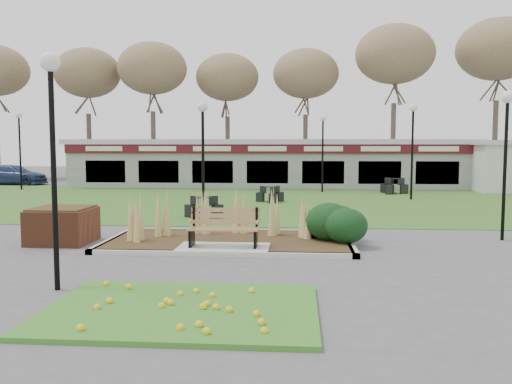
# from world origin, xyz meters

# --- Properties ---
(ground) EXTENTS (100.00, 100.00, 0.00)m
(ground) POSITION_xyz_m (0.00, 0.00, 0.00)
(ground) COLOR #515154
(ground) RESTS_ON ground
(lawn) EXTENTS (34.00, 16.00, 0.02)m
(lawn) POSITION_xyz_m (0.00, 12.00, 0.01)
(lawn) COLOR #376620
(lawn) RESTS_ON ground
(flower_bed) EXTENTS (4.20, 3.00, 0.16)m
(flower_bed) POSITION_xyz_m (0.00, -4.60, 0.07)
(flower_bed) COLOR #2B6A1E
(flower_bed) RESTS_ON ground
(planting_bed) EXTENTS (6.75, 3.40, 1.27)m
(planting_bed) POSITION_xyz_m (1.27, 1.35, 0.37)
(planting_bed) COLOR #352915
(planting_bed) RESTS_ON ground
(park_bench) EXTENTS (1.70, 0.66, 0.93)m
(park_bench) POSITION_xyz_m (0.00, 0.25, 0.59)
(park_bench) COLOR olive
(park_bench) RESTS_ON ground
(brick_planter) EXTENTS (1.50, 1.50, 0.95)m
(brick_planter) POSITION_xyz_m (-4.40, 1.00, 0.48)
(brick_planter) COLOR brown
(brick_planter) RESTS_ON ground
(food_pavilion) EXTENTS (24.60, 3.40, 2.90)m
(food_pavilion) POSITION_xyz_m (0.00, 19.96, 1.48)
(food_pavilion) COLOR gray
(food_pavilion) RESTS_ON ground
(tree_backdrop) EXTENTS (47.24, 5.24, 10.36)m
(tree_backdrop) POSITION_xyz_m (0.00, 28.00, 8.36)
(tree_backdrop) COLOR #47382B
(tree_backdrop) RESTS_ON ground
(lamp_post_near_left) EXTENTS (0.35, 0.35, 4.19)m
(lamp_post_near_left) POSITION_xyz_m (-2.49, -3.50, 3.05)
(lamp_post_near_left) COLOR black
(lamp_post_near_left) RESTS_ON ground
(lamp_post_near_right) EXTENTS (0.33, 0.33, 4.02)m
(lamp_post_near_right) POSITION_xyz_m (7.33, 2.33, 2.93)
(lamp_post_near_right) COLOR black
(lamp_post_near_right) RESTS_ON ground
(lamp_post_mid_left) EXTENTS (0.32, 0.32, 3.91)m
(lamp_post_mid_left) POSITION_xyz_m (-1.16, 3.92, 2.85)
(lamp_post_mid_left) COLOR black
(lamp_post_mid_left) RESTS_ON ground
(lamp_post_mid_right) EXTENTS (0.37, 0.37, 4.48)m
(lamp_post_mid_right) POSITION_xyz_m (7.08, 13.13, 3.27)
(lamp_post_mid_right) COLOR black
(lamp_post_mid_right) RESTS_ON ground
(lamp_post_far_right) EXTENTS (0.35, 0.35, 4.19)m
(lamp_post_far_right) POSITION_xyz_m (3.09, 16.81, 3.05)
(lamp_post_far_right) COLOR black
(lamp_post_far_right) RESTS_ON ground
(lamp_post_far_left) EXTENTS (0.37, 0.37, 4.43)m
(lamp_post_far_left) POSITION_xyz_m (-14.00, 17.00, 3.23)
(lamp_post_far_left) COLOR black
(lamp_post_far_left) RESTS_ON ground
(bistro_set_a) EXTENTS (1.39, 1.25, 0.74)m
(bistro_set_a) POSITION_xyz_m (-1.52, 5.93, 0.27)
(bistro_set_a) COLOR black
(bistro_set_a) RESTS_ON ground
(bistro_set_b) EXTENTS (1.26, 1.24, 0.69)m
(bistro_set_b) POSITION_xyz_m (0.56, 11.42, 0.25)
(bistro_set_b) COLOR black
(bistro_set_b) RESTS_ON ground
(bistro_set_c) EXTENTS (1.36, 1.50, 0.80)m
(bistro_set_c) POSITION_xyz_m (6.75, 16.13, 0.29)
(bistro_set_c) COLOR black
(bistro_set_c) RESTS_ON ground
(car_black) EXTENTS (4.70, 2.45, 1.47)m
(car_black) POSITION_xyz_m (-13.15, 26.62, 0.74)
(car_black) COLOR black
(car_black) RESTS_ON ground
(car_blue) EXTENTS (4.53, 2.17, 1.27)m
(car_blue) POSITION_xyz_m (-16.63, 21.00, 0.64)
(car_blue) COLOR navy
(car_blue) RESTS_ON ground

